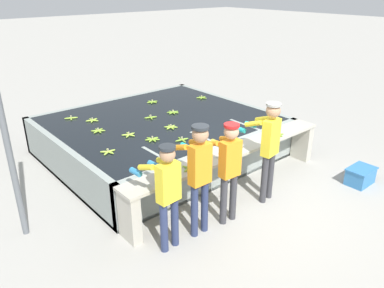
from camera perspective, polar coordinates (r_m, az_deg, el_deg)
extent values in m
plane|color=#A3A099|center=(6.79, 7.36, -7.86)|extent=(80.00, 80.00, 0.00)
cube|color=gray|center=(8.37, -4.83, -1.18)|extent=(4.46, 3.93, 0.06)
cube|color=gray|center=(6.89, 4.42, -3.31)|extent=(4.46, 0.12, 0.82)
cube|color=gray|center=(9.74, -11.52, 4.42)|extent=(4.46, 0.12, 0.82)
cube|color=gray|center=(7.30, -18.86, -3.00)|extent=(0.12, 3.93, 0.82)
cube|color=gray|center=(9.56, 5.70, 4.42)|extent=(0.12, 3.93, 0.82)
cube|color=black|center=(8.21, -4.92, 1.41)|extent=(4.22, 3.69, 0.76)
cube|color=gray|center=(6.57, -5.40, -4.77)|extent=(0.06, 0.80, 0.82)
cube|color=gray|center=(7.19, 1.85, -2.06)|extent=(0.06, 0.80, 0.82)
cube|color=gray|center=(7.92, 7.84, 0.21)|extent=(0.06, 0.80, 0.82)
cube|color=#B7B2A3|center=(6.55, 6.27, -1.13)|extent=(4.46, 0.45, 0.05)
cube|color=#B7B2A3|center=(5.58, -9.52, -10.90)|extent=(0.16, 0.41, 0.77)
cube|color=#B7B2A3|center=(8.28, 16.39, 0.29)|extent=(0.16, 0.41, 0.77)
cylinder|color=navy|center=(5.30, -4.29, -12.56)|extent=(0.11, 0.11, 0.78)
cylinder|color=navy|center=(5.41, -2.64, -11.71)|extent=(0.11, 0.11, 0.78)
cube|color=yellow|center=(5.00, -3.64, -5.88)|extent=(0.33, 0.19, 0.55)
sphere|color=tan|center=(4.81, -3.77, -1.58)|extent=(0.21, 0.21, 0.21)
cylinder|color=#282D33|center=(4.77, -3.80, -0.53)|extent=(0.22, 0.22, 0.04)
cylinder|color=yellow|center=(4.99, -6.98, -3.55)|extent=(0.10, 0.31, 0.18)
cylinder|color=teal|center=(5.25, -8.57, -4.26)|extent=(0.10, 0.21, 0.08)
cylinder|color=yellow|center=(5.17, -4.18, -2.44)|extent=(0.10, 0.31, 0.18)
cylinder|color=teal|center=(5.42, -5.86, -3.18)|extent=(0.10, 0.21, 0.08)
cylinder|color=navy|center=(5.56, 0.37, -10.16)|extent=(0.11, 0.11, 0.86)
cylinder|color=navy|center=(5.67, 1.92, -9.43)|extent=(0.11, 0.11, 0.86)
cube|color=orange|center=(5.25, 1.22, -3.09)|extent=(0.32, 0.17, 0.61)
sphere|color=tan|center=(5.06, 1.26, 1.47)|extent=(0.23, 0.23, 0.23)
cylinder|color=#282D33|center=(5.03, 1.27, 2.59)|extent=(0.24, 0.24, 0.04)
cylinder|color=orange|center=(5.24, -1.89, -0.53)|extent=(0.08, 0.31, 0.18)
cylinder|color=teal|center=(5.48, -3.50, -1.29)|extent=(0.08, 0.20, 0.08)
cylinder|color=orange|center=(5.42, 0.75, 0.36)|extent=(0.08, 0.31, 0.18)
cylinder|color=teal|center=(5.66, -0.92, -0.42)|extent=(0.08, 0.20, 0.08)
cylinder|color=#38383D|center=(5.86, 4.84, -8.60)|extent=(0.11, 0.11, 0.81)
cylinder|color=#38383D|center=(5.98, 6.27, -7.96)|extent=(0.11, 0.11, 0.81)
cube|color=orange|center=(5.58, 5.84, -2.23)|extent=(0.33, 0.19, 0.57)
sphere|color=tan|center=(5.42, 6.02, 1.85)|extent=(0.22, 0.22, 0.22)
cylinder|color=red|center=(5.38, 6.06, 2.83)|extent=(0.23, 0.23, 0.04)
cylinder|color=orange|center=(5.57, 2.96, 0.08)|extent=(0.09, 0.31, 0.18)
cylinder|color=gold|center=(5.81, 1.33, -0.64)|extent=(0.09, 0.20, 0.08)
cylinder|color=orange|center=(5.77, 5.39, 0.85)|extent=(0.09, 0.31, 0.18)
cylinder|color=gold|center=(6.00, 3.71, 0.12)|extent=(0.09, 0.20, 0.08)
cylinder|color=#38383D|center=(6.48, 10.94, -5.33)|extent=(0.11, 0.11, 0.87)
cylinder|color=#38383D|center=(6.63, 11.83, -4.69)|extent=(0.11, 0.11, 0.87)
cube|color=yellow|center=(6.24, 11.92, 0.99)|extent=(0.34, 0.22, 0.61)
sphere|color=tan|center=(6.09, 12.28, 4.95)|extent=(0.23, 0.23, 0.23)
cylinder|color=#9E9E99|center=(6.06, 12.36, 5.92)|extent=(0.25, 0.25, 0.04)
cylinder|color=yellow|center=(6.15, 9.34, 3.07)|extent=(0.12, 0.32, 0.18)
cylinder|color=teal|center=(6.33, 7.33, 2.20)|extent=(0.11, 0.21, 0.08)
cylinder|color=yellow|center=(6.41, 10.87, 3.80)|extent=(0.12, 0.32, 0.18)
cylinder|color=teal|center=(6.58, 8.90, 2.95)|extent=(0.11, 0.21, 0.08)
ellipsoid|color=#9EC642|center=(7.25, -9.26, 1.51)|extent=(0.17, 0.05, 0.04)
ellipsoid|color=#9EC642|center=(7.27, -9.74, 1.54)|extent=(0.08, 0.17, 0.04)
ellipsoid|color=#9EC642|center=(7.22, -10.05, 1.37)|extent=(0.16, 0.12, 0.04)
ellipsoid|color=#9EC642|center=(7.17, -9.75, 1.23)|extent=(0.15, 0.14, 0.04)
ellipsoid|color=#9EC642|center=(7.19, -9.26, 1.32)|extent=(0.10, 0.17, 0.04)
cylinder|color=tan|center=(7.21, -9.63, 1.66)|extent=(0.03, 0.03, 0.04)
ellipsoid|color=#93BC3D|center=(8.43, -18.32, 3.74)|extent=(0.17, 0.10, 0.04)
ellipsoid|color=#93BC3D|center=(8.37, -17.94, 3.67)|extent=(0.10, 0.17, 0.04)
ellipsoid|color=#93BC3D|center=(8.42, -17.58, 3.83)|extent=(0.17, 0.10, 0.04)
ellipsoid|color=#93BC3D|center=(8.48, -17.96, 3.90)|extent=(0.10, 0.17, 0.04)
cylinder|color=tan|center=(8.41, -17.98, 4.01)|extent=(0.03, 0.03, 0.04)
ellipsoid|color=#75A333|center=(6.92, -1.16, 0.73)|extent=(0.17, 0.06, 0.04)
ellipsoid|color=#75A333|center=(6.94, -1.78, 0.79)|extent=(0.06, 0.17, 0.04)
ellipsoid|color=#75A333|center=(6.87, -1.95, 0.55)|extent=(0.17, 0.06, 0.04)
ellipsoid|color=#75A333|center=(6.85, -1.33, 0.49)|extent=(0.06, 0.17, 0.04)
cylinder|color=tan|center=(6.88, -1.56, 0.91)|extent=(0.03, 0.03, 0.04)
ellipsoid|color=#75A333|center=(8.34, -2.81, 4.74)|extent=(0.09, 0.17, 0.04)
ellipsoid|color=#75A333|center=(8.37, -2.57, 4.81)|extent=(0.12, 0.16, 0.04)
ellipsoid|color=#75A333|center=(8.42, -2.60, 4.92)|extent=(0.17, 0.06, 0.04)
ellipsoid|color=#75A333|center=(8.45, -2.87, 4.97)|extent=(0.15, 0.14, 0.04)
ellipsoid|color=#75A333|center=(8.43, -3.18, 4.93)|extent=(0.05, 0.17, 0.04)
ellipsoid|color=#75A333|center=(8.39, -3.30, 4.83)|extent=(0.16, 0.12, 0.04)
ellipsoid|color=#75A333|center=(8.35, -3.14, 4.75)|extent=(0.17, 0.09, 0.04)
cylinder|color=tan|center=(8.38, -2.93, 5.08)|extent=(0.03, 0.03, 0.04)
ellipsoid|color=#7FAD33|center=(9.46, 1.77, 7.03)|extent=(0.10, 0.17, 0.04)
ellipsoid|color=#7FAD33|center=(9.53, 1.70, 7.13)|extent=(0.17, 0.05, 0.04)
ellipsoid|color=#7FAD33|center=(9.53, 1.32, 7.15)|extent=(0.08, 0.17, 0.04)
ellipsoid|color=#7FAD33|center=(9.48, 1.14, 7.06)|extent=(0.16, 0.12, 0.04)
ellipsoid|color=#7FAD33|center=(9.44, 1.42, 6.98)|extent=(0.15, 0.14, 0.04)
cylinder|color=tan|center=(9.48, 1.47, 7.28)|extent=(0.03, 0.03, 0.04)
ellipsoid|color=#9EC642|center=(8.11, -15.00, 3.38)|extent=(0.13, 0.16, 0.04)
ellipsoid|color=#9EC642|center=(8.13, -14.60, 3.48)|extent=(0.13, 0.16, 0.04)
ellipsoid|color=#9EC642|center=(8.19, -14.66, 3.62)|extent=(0.17, 0.09, 0.04)
ellipsoid|color=#9EC642|center=(8.20, -15.11, 3.60)|extent=(0.04, 0.17, 0.04)
ellipsoid|color=#9EC642|center=(8.15, -15.32, 3.45)|extent=(0.17, 0.09, 0.04)
cylinder|color=tan|center=(8.15, -14.96, 3.74)|extent=(0.03, 0.03, 0.04)
ellipsoid|color=#93BC3D|center=(7.47, -3.08, 2.45)|extent=(0.08, 0.17, 0.04)
ellipsoid|color=#93BC3D|center=(7.51, -2.83, 2.58)|extent=(0.15, 0.14, 0.04)
ellipsoid|color=#93BC3D|center=(7.56, -3.00, 2.71)|extent=(0.17, 0.08, 0.04)
ellipsoid|color=#93BC3D|center=(7.56, -3.42, 2.72)|extent=(0.08, 0.17, 0.04)
ellipsoid|color=#93BC3D|center=(7.52, -3.67, 2.59)|extent=(0.15, 0.14, 0.04)
ellipsoid|color=#93BC3D|center=(7.47, -3.50, 2.46)|extent=(0.17, 0.08, 0.04)
cylinder|color=tan|center=(7.50, -3.26, 2.84)|extent=(0.03, 0.03, 0.04)
ellipsoid|color=#9EC642|center=(6.61, -12.75, -0.98)|extent=(0.09, 0.17, 0.04)
ellipsoid|color=#9EC642|center=(6.57, -13.15, -1.17)|extent=(0.16, 0.13, 0.04)
ellipsoid|color=#9EC642|center=(6.52, -12.90, -1.36)|extent=(0.16, 0.12, 0.04)
ellipsoid|color=#9EC642|center=(6.53, -12.34, -1.28)|extent=(0.08, 0.17, 0.04)
ellipsoid|color=#9EC642|center=(6.59, -12.25, -1.04)|extent=(0.17, 0.04, 0.04)
cylinder|color=tan|center=(6.55, -12.71, -0.88)|extent=(0.03, 0.03, 0.04)
ellipsoid|color=#8CB738|center=(7.58, -13.86, 2.11)|extent=(0.17, 0.11, 0.04)
ellipsoid|color=#8CB738|center=(7.59, -14.27, 2.09)|extent=(0.05, 0.17, 0.04)
ellipsoid|color=#8CB738|center=(7.55, -14.52, 1.94)|extent=(0.16, 0.13, 0.04)
ellipsoid|color=#8CB738|center=(7.50, -14.36, 1.82)|extent=(0.17, 0.11, 0.04)
ellipsoid|color=#8CB738|center=(7.49, -13.94, 1.84)|extent=(0.05, 0.17, 0.04)
ellipsoid|color=#8CB738|center=(7.53, -13.70, 1.99)|extent=(0.16, 0.13, 0.04)
cylinder|color=tan|center=(7.53, -14.14, 2.22)|extent=(0.03, 0.03, 0.04)
ellipsoid|color=#7FAD33|center=(6.91, -5.86, 0.58)|extent=(0.06, 0.17, 0.04)
ellipsoid|color=#7FAD33|center=(6.94, -5.61, 0.71)|extent=(0.14, 0.15, 0.04)
ellipsoid|color=#7FAD33|center=(6.99, -5.71, 0.85)|extent=(0.17, 0.05, 0.04)
ellipsoid|color=#7FAD33|center=(7.01, -6.06, 0.90)|extent=(0.13, 0.16, 0.04)
ellipsoid|color=#7FAD33|center=(6.99, -6.41, 0.82)|extent=(0.08, 0.17, 0.04)
ellipsoid|color=#7FAD33|center=(6.95, -6.50, 0.67)|extent=(0.17, 0.10, 0.04)
ellipsoid|color=#7FAD33|center=(6.91, -6.25, 0.56)|extent=(0.17, 0.12, 0.04)
cylinder|color=tan|center=(6.94, -6.07, 1.00)|extent=(0.03, 0.03, 0.04)
ellipsoid|color=#7FAD33|center=(9.17, -6.40, 6.35)|extent=(0.17, 0.07, 0.04)
ellipsoid|color=#7FAD33|center=(9.14, -6.13, 6.30)|extent=(0.14, 0.15, 0.04)
ellipsoid|color=#7FAD33|center=(9.16, -5.81, 6.35)|extent=(0.09, 0.17, 0.04)
ellipsoid|color=#7FAD33|center=(9.21, -5.77, 6.45)|extent=(0.17, 0.07, 0.04)
ellipsoid|color=#7FAD33|center=(9.24, -6.04, 6.50)|extent=(0.14, 0.15, 0.04)
ellipsoid|color=#7FAD33|center=(9.22, -6.36, 6.45)|extent=(0.09, 0.17, 0.04)
cylinder|color=tan|center=(9.18, -6.09, 6.61)|extent=(0.03, 0.03, 0.04)
ellipsoid|color=#7FAD33|center=(8.12, -5.93, 4.09)|extent=(0.17, 0.10, 0.04)
ellipsoid|color=#7FAD33|center=(8.16, -6.40, 4.17)|extent=(0.10, 0.17, 0.04)
ellipsoid|color=#7FAD33|center=(8.09, -6.69, 4.01)|extent=(0.17, 0.10, 0.04)
ellipsoid|color=#7FAD33|center=(8.05, -6.23, 3.93)|extent=(0.10, 0.17, 0.04)
cylinder|color=tan|center=(8.09, -6.32, 4.29)|extent=(0.03, 0.03, 0.04)
ellipsoid|color=#7FAD33|center=(7.92, 9.82, 3.37)|extent=(0.09, 0.17, 0.04)
ellipsoid|color=#7FAD33|center=(7.87, 9.62, 3.27)|extent=(0.14, 0.15, 0.04)
ellipsoid|color=#7FAD33|center=(7.83, 9.82, 3.14)|extent=(0.17, 0.07, 0.04)
ellipsoid|color=#7FAD33|center=(7.83, 10.22, 3.11)|extent=(0.09, 0.17, 0.04)
ellipsoid|color=#7FAD33|center=(7.88, 10.42, 3.22)|extent=(0.14, 0.15, 0.04)
ellipsoid|color=#7FAD33|center=(7.92, 10.22, 3.35)|extent=(0.17, 0.07, 0.04)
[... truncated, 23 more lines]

